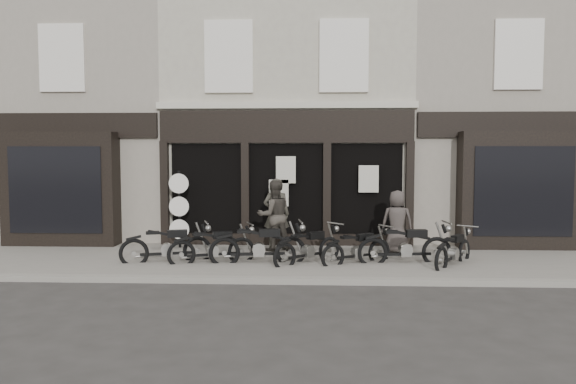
{
  "coord_description": "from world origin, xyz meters",
  "views": [
    {
      "loc": [
        0.77,
        -12.82,
        2.77
      ],
      "look_at": [
        0.11,
        1.6,
        1.72
      ],
      "focal_mm": 35.0,
      "sensor_mm": 36.0,
      "label": 1
    }
  ],
  "objects_px": {
    "motorcycle_5": "(406,249)",
    "man_right": "(397,222)",
    "man_left": "(276,214)",
    "advert_sign_post": "(179,213)",
    "man_centre": "(274,215)",
    "motorcycle_2": "(259,249)",
    "motorcycle_1": "(213,250)",
    "motorcycle_3": "(308,250)",
    "motorcycle_6": "(454,253)",
    "motorcycle_0": "(167,249)",
    "motorcycle_4": "(357,251)"
  },
  "relations": [
    {
      "from": "motorcycle_3",
      "to": "man_centre",
      "type": "xyz_separation_m",
      "value": [
        -0.93,
        1.51,
        0.66
      ]
    },
    {
      "from": "motorcycle_0",
      "to": "motorcycle_3",
      "type": "height_order",
      "value": "motorcycle_0"
    },
    {
      "from": "motorcycle_2",
      "to": "motorcycle_4",
      "type": "height_order",
      "value": "motorcycle_2"
    },
    {
      "from": "motorcycle_0",
      "to": "motorcycle_6",
      "type": "distance_m",
      "value": 6.81
    },
    {
      "from": "motorcycle_6",
      "to": "man_right",
      "type": "xyz_separation_m",
      "value": [
        -1.12,
        1.36,
        0.56
      ]
    },
    {
      "from": "motorcycle_1",
      "to": "motorcycle_3",
      "type": "distance_m",
      "value": 2.29
    },
    {
      "from": "man_centre",
      "to": "motorcycle_2",
      "type": "bearing_deg",
      "value": 60.87
    },
    {
      "from": "motorcycle_0",
      "to": "motorcycle_4",
      "type": "relative_size",
      "value": 1.19
    },
    {
      "from": "motorcycle_2",
      "to": "man_right",
      "type": "height_order",
      "value": "man_right"
    },
    {
      "from": "motorcycle_2",
      "to": "motorcycle_3",
      "type": "xyz_separation_m",
      "value": [
        1.18,
        0.09,
        -0.04
      ]
    },
    {
      "from": "motorcycle_2",
      "to": "man_centre",
      "type": "height_order",
      "value": "man_centre"
    },
    {
      "from": "man_left",
      "to": "man_right",
      "type": "height_order",
      "value": "man_left"
    },
    {
      "from": "motorcycle_5",
      "to": "man_right",
      "type": "bearing_deg",
      "value": 85.02
    },
    {
      "from": "motorcycle_0",
      "to": "man_centre",
      "type": "xyz_separation_m",
      "value": [
        2.47,
        1.57,
        0.64
      ]
    },
    {
      "from": "motorcycle_0",
      "to": "man_centre",
      "type": "distance_m",
      "value": 3.0
    },
    {
      "from": "motorcycle_4",
      "to": "man_centre",
      "type": "distance_m",
      "value": 2.67
    },
    {
      "from": "motorcycle_2",
      "to": "man_centre",
      "type": "xyz_separation_m",
      "value": [
        0.25,
        1.61,
        0.62
      ]
    },
    {
      "from": "motorcycle_6",
      "to": "man_centre",
      "type": "distance_m",
      "value": 4.68
    },
    {
      "from": "motorcycle_0",
      "to": "motorcycle_6",
      "type": "relative_size",
      "value": 1.24
    },
    {
      "from": "motorcycle_6",
      "to": "man_centre",
      "type": "height_order",
      "value": "man_centre"
    },
    {
      "from": "man_left",
      "to": "advert_sign_post",
      "type": "distance_m",
      "value": 2.68
    },
    {
      "from": "motorcycle_3",
      "to": "man_right",
      "type": "height_order",
      "value": "man_right"
    },
    {
      "from": "motorcycle_2",
      "to": "motorcycle_5",
      "type": "bearing_deg",
      "value": -5.77
    },
    {
      "from": "motorcycle_3",
      "to": "man_right",
      "type": "bearing_deg",
      "value": -13.75
    },
    {
      "from": "motorcycle_2",
      "to": "advert_sign_post",
      "type": "xyz_separation_m",
      "value": [
        -2.38,
        1.94,
        0.64
      ]
    },
    {
      "from": "motorcycle_6",
      "to": "motorcycle_4",
      "type": "bearing_deg",
      "value": 122.68
    },
    {
      "from": "motorcycle_0",
      "to": "man_left",
      "type": "height_order",
      "value": "man_left"
    },
    {
      "from": "motorcycle_0",
      "to": "motorcycle_5",
      "type": "height_order",
      "value": "motorcycle_5"
    },
    {
      "from": "man_right",
      "to": "man_centre",
      "type": "bearing_deg",
      "value": 0.16
    },
    {
      "from": "man_right",
      "to": "advert_sign_post",
      "type": "relative_size",
      "value": 0.74
    },
    {
      "from": "motorcycle_3",
      "to": "man_centre",
      "type": "distance_m",
      "value": 1.9
    },
    {
      "from": "motorcycle_1",
      "to": "motorcycle_2",
      "type": "bearing_deg",
      "value": -21.74
    },
    {
      "from": "motorcycle_3",
      "to": "motorcycle_5",
      "type": "bearing_deg",
      "value": -40.94
    },
    {
      "from": "motorcycle_5",
      "to": "motorcycle_2",
      "type": "bearing_deg",
      "value": 175.5
    },
    {
      "from": "motorcycle_4",
      "to": "motorcycle_0",
      "type": "bearing_deg",
      "value": 148.63
    },
    {
      "from": "man_left",
      "to": "man_right",
      "type": "bearing_deg",
      "value": 172.47
    },
    {
      "from": "motorcycle_4",
      "to": "motorcycle_1",
      "type": "bearing_deg",
      "value": 149.23
    },
    {
      "from": "motorcycle_5",
      "to": "motorcycle_6",
      "type": "xyz_separation_m",
      "value": [
        1.08,
        -0.17,
        -0.06
      ]
    },
    {
      "from": "motorcycle_3",
      "to": "motorcycle_5",
      "type": "distance_m",
      "value": 2.33
    },
    {
      "from": "man_centre",
      "to": "man_right",
      "type": "xyz_separation_m",
      "value": [
        3.21,
        -0.26,
        -0.12
      ]
    },
    {
      "from": "motorcycle_5",
      "to": "man_right",
      "type": "distance_m",
      "value": 1.29
    },
    {
      "from": "motorcycle_4",
      "to": "motorcycle_5",
      "type": "xyz_separation_m",
      "value": [
        1.16,
        0.05,
        0.05
      ]
    },
    {
      "from": "motorcycle_5",
      "to": "man_left",
      "type": "height_order",
      "value": "man_left"
    },
    {
      "from": "motorcycle_0",
      "to": "man_centre",
      "type": "bearing_deg",
      "value": 14.99
    },
    {
      "from": "motorcycle_2",
      "to": "motorcycle_1",
      "type": "bearing_deg",
      "value": 170.56
    },
    {
      "from": "motorcycle_4",
      "to": "motorcycle_2",
      "type": "bearing_deg",
      "value": 150.4
    },
    {
      "from": "motorcycle_4",
      "to": "motorcycle_6",
      "type": "bearing_deg",
      "value": -35.26
    },
    {
      "from": "motorcycle_4",
      "to": "man_left",
      "type": "xyz_separation_m",
      "value": [
        -2.05,
        1.67,
        0.7
      ]
    },
    {
      "from": "motorcycle_3",
      "to": "man_left",
      "type": "bearing_deg",
      "value": 75.22
    },
    {
      "from": "motorcycle_1",
      "to": "man_centre",
      "type": "distance_m",
      "value": 2.19
    }
  ]
}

